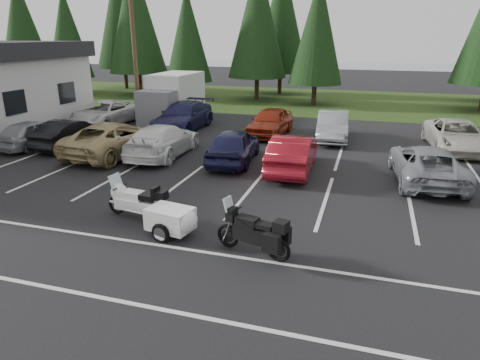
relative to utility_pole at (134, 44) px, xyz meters
name	(u,v)px	position (x,y,z in m)	size (l,w,h in m)	color
ground	(225,201)	(10.00, -12.00, -4.70)	(120.00, 120.00, 0.00)	black
grass_strip	(317,101)	(10.00, 12.00, -4.69)	(80.00, 16.00, 0.01)	#1F3511
lake_water	(372,73)	(14.00, 43.00, -4.70)	(70.00, 50.00, 0.02)	gray
utility_pole	(134,44)	(0.00, 0.00, 0.00)	(1.60, 0.26, 9.00)	#473321
box_truck	(170,98)	(2.00, 0.50, -3.25)	(2.40, 5.60, 2.90)	silver
stall_markings	(242,182)	(10.00, -10.00, -4.69)	(32.00, 16.00, 0.01)	silver
conifer_0	(21,24)	(-18.00, 10.50, 1.53)	(4.58, 4.58, 10.66)	#332316
conifer_1	(67,33)	(-12.00, 9.20, 0.69)	(3.96, 3.96, 9.22)	#332316
conifer_2	(135,14)	(-6.00, 10.80, 2.25)	(5.10, 5.10, 11.89)	#332316
conifer_3	(188,35)	(-0.50, 9.40, 0.57)	(3.87, 3.87, 9.02)	#332316
conifer_4	(258,18)	(5.00, 10.90, 1.83)	(4.80, 4.80, 11.17)	#332316
conifer_5	(318,30)	(10.00, 9.60, 0.93)	(4.14, 4.14, 9.63)	#332316
conifer_back_a	(121,14)	(-10.00, 15.00, 2.49)	(5.28, 5.28, 12.30)	#332316
conifer_back_b	(282,17)	(6.00, 15.50, 2.07)	(4.97, 4.97, 11.58)	#332316
car_near_0	(33,133)	(-1.38, -7.82, -4.01)	(1.62, 4.03, 1.37)	#9D9DA1
car_near_1	(70,133)	(0.41, -7.34, -4.01)	(1.46, 4.19, 1.38)	black
car_near_2	(115,138)	(3.27, -7.90, -3.93)	(2.53, 5.49, 1.53)	tan
car_near_3	(163,140)	(5.47, -7.46, -3.97)	(2.04, 5.02, 1.46)	white
car_near_4	(234,145)	(8.86, -7.49, -3.95)	(1.76, 4.38, 1.49)	#18193D
car_near_5	(293,153)	(11.53, -7.99, -3.95)	(1.57, 4.52, 1.49)	maroon
car_near_6	(427,164)	(16.57, -7.84, -4.01)	(2.28, 4.95, 1.38)	gray
car_far_0	(105,113)	(-1.09, -2.19, -3.96)	(2.44, 5.28, 1.47)	silver
car_far_1	(183,116)	(3.99, -1.92, -3.92)	(2.19, 5.38, 1.56)	#1B1B44
car_far_2	(270,122)	(9.15, -1.85, -3.95)	(1.76, 4.37, 1.49)	maroon
car_far_3	(333,126)	(12.54, -1.92, -3.97)	(1.54, 4.40, 1.45)	gray
car_far_4	(456,135)	(18.40, -2.38, -3.99)	(2.34, 5.08, 1.41)	beige
touring_motorcycle	(137,198)	(7.93, -14.06, -4.04)	(2.37, 0.73, 1.31)	white
cargo_trailer	(170,222)	(9.39, -14.84, -4.29)	(1.75, 0.99, 0.81)	white
adventure_motorcycle	(253,229)	(11.84, -15.23, -3.99)	(2.33, 0.81, 1.42)	black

